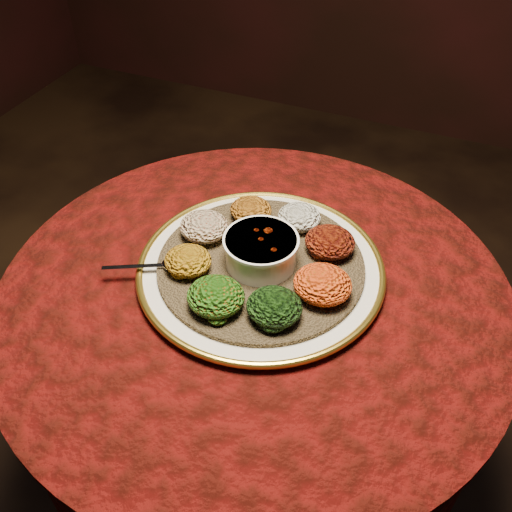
% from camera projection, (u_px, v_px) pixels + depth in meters
% --- Properties ---
extents(table, '(0.96, 0.96, 0.73)m').
position_uv_depth(table, '(254.00, 347.00, 1.19)').
color(table, black).
rests_on(table, ground).
extents(platter, '(0.50, 0.50, 0.02)m').
position_uv_depth(platter, '(261.00, 268.00, 1.08)').
color(platter, beige).
rests_on(platter, table).
extents(injera, '(0.47, 0.47, 0.01)m').
position_uv_depth(injera, '(261.00, 264.00, 1.07)').
color(injera, brown).
rests_on(injera, platter).
extents(stew_bowl, '(0.14, 0.14, 0.06)m').
position_uv_depth(stew_bowl, '(261.00, 249.00, 1.05)').
color(stew_bowl, white).
rests_on(stew_bowl, injera).
extents(spoon, '(0.14, 0.08, 0.01)m').
position_uv_depth(spoon, '(166.00, 265.00, 1.06)').
color(spoon, silver).
rests_on(spoon, injera).
extents(portion_ayib, '(0.09, 0.08, 0.04)m').
position_uv_depth(portion_ayib, '(299.00, 217.00, 1.14)').
color(portion_ayib, beige).
rests_on(portion_ayib, injera).
extents(portion_kitfo, '(0.10, 0.09, 0.05)m').
position_uv_depth(portion_kitfo, '(330.00, 242.00, 1.08)').
color(portion_kitfo, black).
rests_on(portion_kitfo, injera).
extents(portion_tikil, '(0.10, 0.10, 0.05)m').
position_uv_depth(portion_tikil, '(323.00, 284.00, 0.99)').
color(portion_tikil, '#A9630E').
rests_on(portion_tikil, injera).
extents(portion_gomen, '(0.10, 0.09, 0.05)m').
position_uv_depth(portion_gomen, '(274.00, 307.00, 0.96)').
color(portion_gomen, black).
rests_on(portion_gomen, injera).
extents(portion_mixveg, '(0.10, 0.10, 0.05)m').
position_uv_depth(portion_mixveg, '(216.00, 296.00, 0.97)').
color(portion_mixveg, '#A7320A').
rests_on(portion_mixveg, injera).
extents(portion_kik, '(0.09, 0.08, 0.04)m').
position_uv_depth(portion_kik, '(188.00, 261.00, 1.04)').
color(portion_kik, '#986B0D').
rests_on(portion_kik, injera).
extents(portion_timatim, '(0.10, 0.09, 0.05)m').
position_uv_depth(portion_timatim, '(204.00, 227.00, 1.11)').
color(portion_timatim, maroon).
rests_on(portion_timatim, injera).
extents(portion_shiro, '(0.09, 0.08, 0.04)m').
position_uv_depth(portion_shiro, '(251.00, 210.00, 1.15)').
color(portion_shiro, '#935411').
rests_on(portion_shiro, injera).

